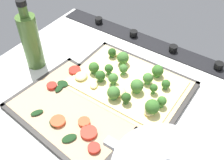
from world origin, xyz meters
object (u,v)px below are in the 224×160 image
(baking_tray_front, at_px, (127,86))
(veggie_pizza_back, at_px, (77,108))
(baking_tray_back, at_px, (78,110))
(oil_bottle, at_px, (31,40))
(broccoli_pizza, at_px, (127,83))

(baking_tray_front, bearing_deg, veggie_pizza_back, 67.54)
(baking_tray_front, xyz_separation_m, baking_tray_back, (0.06, 0.15, 0.00))
(baking_tray_back, xyz_separation_m, oil_bottle, (0.23, -0.07, 0.09))
(veggie_pizza_back, bearing_deg, oil_bottle, -18.34)
(baking_tray_front, height_order, broccoli_pizza, broccoli_pizza)
(veggie_pizza_back, bearing_deg, baking_tray_back, -100.13)
(veggie_pizza_back, relative_size, oil_bottle, 1.50)
(baking_tray_front, xyz_separation_m, veggie_pizza_back, (0.06, 0.16, 0.01))
(broccoli_pizza, xyz_separation_m, oil_bottle, (0.30, 0.07, 0.07))
(broccoli_pizza, bearing_deg, oil_bottle, 13.98)
(baking_tray_front, relative_size, broccoli_pizza, 1.07)
(baking_tray_back, relative_size, veggie_pizza_back, 1.08)
(broccoli_pizza, relative_size, veggie_pizza_back, 0.97)
(broccoli_pizza, distance_m, oil_bottle, 0.32)
(baking_tray_front, bearing_deg, baking_tray_back, 67.33)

